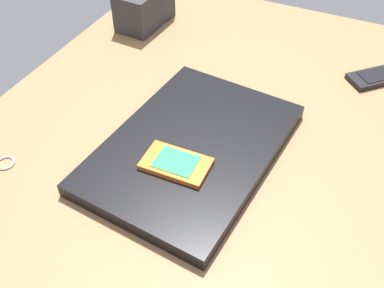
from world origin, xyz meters
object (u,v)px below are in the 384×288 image
Objects in this scene: cell_phone_on_desk at (376,77)px; cell_phone_on_laptop at (176,164)px; laptop_closed at (192,148)px; key_ring at (5,163)px; desk_organizer at (145,6)px.

cell_phone_on_laptop is at bearing -31.15° from cell_phone_on_desk.
laptop_closed is 11.68× the size of key_ring.
cell_phone_on_laptop is 0.92× the size of cell_phone_on_desk.
cell_phone_on_laptop is 3.36× the size of key_ring.
cell_phone_on_desk is 68.07cm from key_ring.
cell_phone_on_desk is (-38.58, 23.32, -2.21)cm from cell_phone_on_laptop.
cell_phone_on_desk is (-33.07, 23.30, -0.60)cm from laptop_closed.
cell_phone_on_laptop is 47.37cm from desk_organizer.
cell_phone_on_laptop is at bearing 109.66° from key_ring.
cell_phone_on_laptop is at bearing 5.22° from laptop_closed.
desk_organizer reaches higher than laptop_closed.
cell_phone_on_desk is 0.81× the size of desk_organizer.
cell_phone_on_desk is at bearing 148.85° from cell_phone_on_laptop.
cell_phone_on_laptop reaches higher than laptop_closed.
desk_organizer is (-38.74, -27.24, 1.40)cm from cell_phone_on_laptop.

